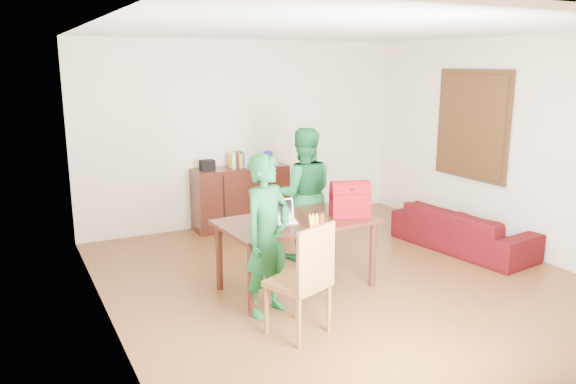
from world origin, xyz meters
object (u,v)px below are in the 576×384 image
chair (299,302)px  person_near (267,235)px  table (297,228)px  red_bag (350,202)px  laptop (282,218)px  person_far (303,194)px  bottle (322,219)px  sofa (463,229)px

chair → person_near: person_near is taller
table → red_bag: bearing=-15.5°
red_bag → laptop: bearing=-169.0°
person_far → red_bag: bearing=113.9°
laptop → red_bag: 0.78m
red_bag → person_far: bearing=113.8°
chair → bottle: size_ratio=6.16×
chair → sofa: size_ratio=0.56×
table → chair: bearing=-120.1°
laptop → bottle: (0.26, -0.37, 0.04)m
sofa → laptop: bearing=85.4°
table → person_far: 0.97m
laptop → sofa: laptop is taller
bottle → red_bag: 0.56m
table → person_near: (-0.54, -0.41, 0.11)m
chair → red_bag: red_bag is taller
chair → person_far: 2.09m
person_near → red_bag: 1.16m
person_far → sofa: 2.17m
laptop → sofa: size_ratio=0.19×
person_near → bottle: (0.62, 0.04, 0.07)m
person_near → sofa: size_ratio=0.84×
chair → person_near: 0.72m
red_bag → sofa: red_bag is taller
person_far → laptop: (-0.70, -0.81, -0.01)m
person_near → red_bag: size_ratio=3.79×
chair → red_bag: (1.06, 0.82, 0.61)m
table → red_bag: size_ratio=4.08×
sofa → bottle: bearing=94.2°
bottle → sofa: (2.43, 0.51, -0.58)m
chair → sofa: chair is taller
person_far → red_bag: size_ratio=3.95×
person_near → laptop: 0.54m
table → chair: (-0.48, -0.95, -0.36)m
table → sofa: 2.55m
chair → laptop: 1.11m
person_far → bottle: 1.26m
table → sofa: bearing=-0.1°
table → person_near: size_ratio=1.07×
person_near → laptop: size_ratio=4.49×
table → bottle: size_ratio=9.96×
laptop → bottle: 0.45m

